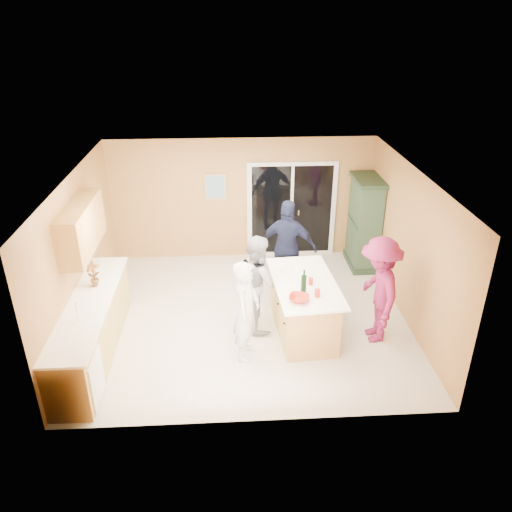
{
  "coord_description": "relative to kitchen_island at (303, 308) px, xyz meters",
  "views": [
    {
      "loc": [
        -0.3,
        -7.44,
        4.89
      ],
      "look_at": [
        0.15,
        0.1,
        1.15
      ],
      "focal_mm": 35.0,
      "sensor_mm": 36.0,
      "label": 1
    }
  ],
  "objects": [
    {
      "name": "white_plate",
      "position": [
        -0.25,
        0.43,
        0.52
      ],
      "size": [
        0.26,
        0.26,
        0.02
      ],
      "primitive_type": "cylinder",
      "rotation": [
        0.0,
        0.0,
        -0.18
      ],
      "color": "silver",
      "rests_on": "kitchen_island"
    },
    {
      "name": "floor",
      "position": [
        -0.9,
        0.49,
        -0.45
      ],
      "size": [
        5.5,
        5.5,
        0.0
      ],
      "primitive_type": "plane",
      "color": "beige",
      "rests_on": "ground"
    },
    {
      "name": "ceiling",
      "position": [
        -0.9,
        0.49,
        2.15
      ],
      "size": [
        5.5,
        5.0,
        0.1
      ],
      "primitive_type": "cube",
      "color": "silver",
      "rests_on": "wall_back"
    },
    {
      "name": "wall_right",
      "position": [
        1.85,
        0.49,
        0.85
      ],
      "size": [
        0.1,
        5.0,
        2.6
      ],
      "primitive_type": "cube",
      "color": "#DFAF5C",
      "rests_on": "ground"
    },
    {
      "name": "woman_navy",
      "position": [
        -0.11,
        1.36,
        0.47
      ],
      "size": [
        1.16,
        0.73,
        1.84
      ],
      "primitive_type": "imported",
      "rotation": [
        0.0,
        0.0,
        2.87
      ],
      "color": "#191A37",
      "rests_on": "floor"
    },
    {
      "name": "tulip_vase",
      "position": [
        -3.35,
        0.09,
        0.71
      ],
      "size": [
        0.23,
        0.16,
        0.43
      ],
      "primitive_type": "imported",
      "rotation": [
        0.0,
        0.0,
        0.04
      ],
      "color": "#A61011",
      "rests_on": "left_cabinet_run"
    },
    {
      "name": "sliding_door",
      "position": [
        0.15,
        2.96,
        0.6
      ],
      "size": [
        1.9,
        0.07,
        2.1
      ],
      "color": "silver",
      "rests_on": "floor"
    },
    {
      "name": "tumbler_far",
      "position": [
        0.08,
        -0.09,
        0.56
      ],
      "size": [
        0.1,
        0.1,
        0.11
      ],
      "primitive_type": "cylinder",
      "rotation": [
        0.0,
        0.0,
        0.29
      ],
      "color": "red",
      "rests_on": "kitchen_island"
    },
    {
      "name": "woman_white",
      "position": [
        -0.97,
        -0.59,
        0.37
      ],
      "size": [
        0.56,
        0.69,
        1.63
      ],
      "primitive_type": "imported",
      "rotation": [
        0.0,
        0.0,
        1.24
      ],
      "color": "silver",
      "rests_on": "floor"
    },
    {
      "name": "woman_magenta",
      "position": [
        1.15,
        -0.24,
        0.45
      ],
      "size": [
        0.67,
        1.16,
        1.8
      ],
      "primitive_type": "imported",
      "rotation": [
        0.0,
        0.0,
        -1.57
      ],
      "color": "maroon",
      "rests_on": "floor"
    },
    {
      "name": "framed_picture",
      "position": [
        -1.45,
        2.97,
        1.15
      ],
      "size": [
        0.46,
        0.04,
        0.56
      ],
      "color": "tan",
      "rests_on": "wall_back"
    },
    {
      "name": "green_hutch",
      "position": [
        1.59,
        2.39,
        0.48
      ],
      "size": [
        0.55,
        1.04,
        1.91
      ],
      "color": "#1F3221",
      "rests_on": "floor"
    },
    {
      "name": "serving_bowl",
      "position": [
        -0.17,
        -0.57,
        0.55
      ],
      "size": [
        0.39,
        0.39,
        0.07
      ],
      "primitive_type": "imported",
      "rotation": [
        0.0,
        0.0,
        -0.33
      ],
      "color": "red",
      "rests_on": "kitchen_island"
    },
    {
      "name": "wall_back",
      "position": [
        -0.9,
        2.99,
        0.85
      ],
      "size": [
        5.5,
        0.1,
        2.6
      ],
      "primitive_type": "cube",
      "color": "#DFAF5C",
      "rests_on": "ground"
    },
    {
      "name": "tumbler_near",
      "position": [
        0.12,
        -0.47,
        0.57
      ],
      "size": [
        0.09,
        0.09,
        0.12
      ],
      "primitive_type": "cylinder",
      "rotation": [
        0.0,
        0.0,
        0.05
      ],
      "color": "red",
      "rests_on": "kitchen_island"
    },
    {
      "name": "left_cabinet_run",
      "position": [
        -3.35,
        -0.56,
        0.01
      ],
      "size": [
        0.65,
        3.05,
        1.24
      ],
      "color": "tan",
      "rests_on": "floor"
    },
    {
      "name": "kitchen_island",
      "position": [
        0.0,
        0.0,
        0.0
      ],
      "size": [
        1.11,
        1.89,
        0.96
      ],
      "rotation": [
        0.0,
        0.0,
        0.07
      ],
      "color": "tan",
      "rests_on": "floor"
    },
    {
      "name": "wall_front",
      "position": [
        -0.9,
        -2.01,
        0.85
      ],
      "size": [
        5.5,
        0.1,
        2.6
      ],
      "primitive_type": "cube",
      "color": "#DFAF5C",
      "rests_on": "ground"
    },
    {
      "name": "upper_cabinets",
      "position": [
        -3.48,
        0.29,
        1.43
      ],
      "size": [
        0.35,
        1.6,
        0.75
      ],
      "primitive_type": "cube",
      "color": "tan",
      "rests_on": "wall_left"
    },
    {
      "name": "woman_grey",
      "position": [
        -0.74,
        0.24,
        0.38
      ],
      "size": [
        0.84,
        0.96,
        1.67
      ],
      "primitive_type": "imported",
      "rotation": [
        0.0,
        0.0,
        1.87
      ],
      "color": "#9E9EA1",
      "rests_on": "floor"
    },
    {
      "name": "wall_left",
      "position": [
        -3.65,
        0.49,
        0.85
      ],
      "size": [
        0.1,
        5.0,
        2.6
      ],
      "primitive_type": "cube",
      "color": "#DFAF5C",
      "rests_on": "ground"
    },
    {
      "name": "wine_bottle",
      "position": [
        -0.07,
        -0.31,
        0.65
      ],
      "size": [
        0.09,
        0.09,
        0.38
      ],
      "rotation": [
        0.0,
        0.0,
        -0.3
      ],
      "color": "black",
      "rests_on": "kitchen_island"
    }
  ]
}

